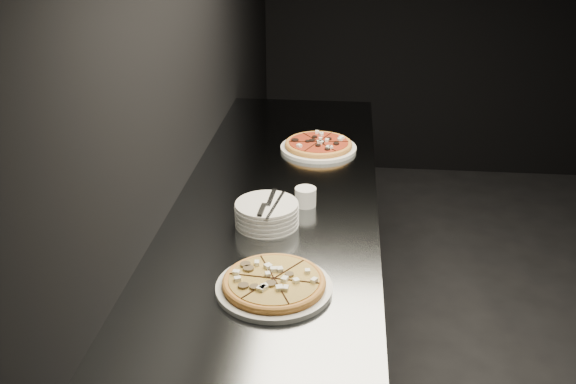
# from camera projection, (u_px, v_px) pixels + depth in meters

# --- Properties ---
(wall_left) EXTENTS (0.02, 5.00, 2.80)m
(wall_left) POSITION_uv_depth(u_px,v_px,m) (171.00, 67.00, 2.23)
(wall_left) COLOR black
(wall_left) RESTS_ON floor
(counter) EXTENTS (0.74, 2.44, 0.92)m
(counter) POSITION_uv_depth(u_px,v_px,m) (279.00, 298.00, 2.60)
(counter) COLOR slate
(counter) RESTS_ON floor
(pizza_mushroom) EXTENTS (0.33, 0.33, 0.04)m
(pizza_mushroom) POSITION_uv_depth(u_px,v_px,m) (274.00, 284.00, 1.82)
(pizza_mushroom) COLOR silver
(pizza_mushroom) RESTS_ON counter
(pizza_tomato) EXTENTS (0.33, 0.33, 0.04)m
(pizza_tomato) POSITION_uv_depth(u_px,v_px,m) (318.00, 145.00, 2.82)
(pizza_tomato) COLOR silver
(pizza_tomato) RESTS_ON counter
(plate_stack) EXTENTS (0.21, 0.21, 0.08)m
(plate_stack) POSITION_uv_depth(u_px,v_px,m) (267.00, 214.00, 2.18)
(plate_stack) COLOR silver
(plate_stack) RESTS_ON counter
(cutlery) EXTENTS (0.09, 0.23, 0.01)m
(cutlery) POSITION_uv_depth(u_px,v_px,m) (269.00, 205.00, 2.14)
(cutlery) COLOR silver
(cutlery) RESTS_ON plate_stack
(ramekin) EXTENTS (0.08, 0.08, 0.07)m
(ramekin) POSITION_uv_depth(u_px,v_px,m) (305.00, 196.00, 2.31)
(ramekin) COLOR silver
(ramekin) RESTS_ON counter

